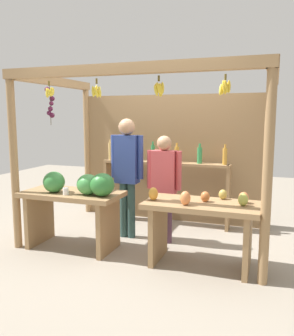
# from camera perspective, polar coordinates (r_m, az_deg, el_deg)

# --- Properties ---
(ground_plane) EXTENTS (12.00, 12.00, 0.00)m
(ground_plane) POSITION_cam_1_polar(r_m,az_deg,el_deg) (5.16, 0.72, -11.08)
(ground_plane) COLOR gray
(ground_plane) RESTS_ON ground
(market_stall) EXTENTS (3.20, 1.99, 2.28)m
(market_stall) POSITION_cam_1_polar(r_m,az_deg,el_deg) (5.29, 2.23, 4.21)
(market_stall) COLOR #99754C
(market_stall) RESTS_ON ground
(fruit_counter_left) EXTENTS (1.34, 0.64, 1.03)m
(fruit_counter_left) POSITION_cam_1_polar(r_m,az_deg,el_deg) (4.64, -11.27, -4.80)
(fruit_counter_left) COLOR #99754C
(fruit_counter_left) RESTS_ON ground
(fruit_counter_right) EXTENTS (1.29, 0.64, 0.90)m
(fruit_counter_right) POSITION_cam_1_polar(r_m,az_deg,el_deg) (4.13, 8.77, -8.02)
(fruit_counter_right) COLOR #99754C
(fruit_counter_right) RESTS_ON ground
(bottle_shelf_unit) EXTENTS (2.05, 0.22, 1.34)m
(bottle_shelf_unit) POSITION_cam_1_polar(r_m,az_deg,el_deg) (5.62, 2.75, -1.08)
(bottle_shelf_unit) COLOR #99754C
(bottle_shelf_unit) RESTS_ON ground
(vendor_man) EXTENTS (0.48, 0.23, 1.68)m
(vendor_man) POSITION_cam_1_polar(r_m,az_deg,el_deg) (4.96, -3.22, 0.22)
(vendor_man) COLOR #30514E
(vendor_man) RESTS_ON ground
(vendor_woman) EXTENTS (0.48, 0.20, 1.46)m
(vendor_woman) POSITION_cam_1_polar(r_m,az_deg,el_deg) (4.77, 2.75, -1.96)
(vendor_woman) COLOR #543446
(vendor_woman) RESTS_ON ground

